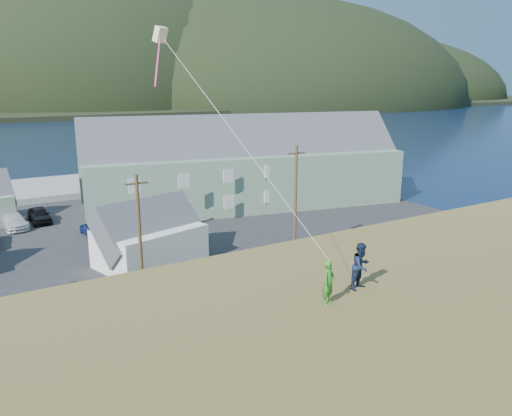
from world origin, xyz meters
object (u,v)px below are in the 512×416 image
(lodge, at_px, (245,164))
(shed_white, at_px, (149,236))
(kite_flyer_green, at_px, (329,282))
(kite_flyer_navy, at_px, (361,266))
(wharf, at_px, (7,193))

(lodge, distance_m, shed_white, 21.50)
(shed_white, relative_size, kite_flyer_green, 6.10)
(lodge, xyz_separation_m, kite_flyer_navy, (-17.15, -38.08, 3.06))
(shed_white, xyz_separation_m, kite_flyer_navy, (-0.58, -24.60, 5.55))
(lodge, height_order, kite_flyer_navy, lodge)
(kite_flyer_green, bearing_deg, lodge, 39.87)
(lodge, bearing_deg, wharf, 151.36)
(kite_flyer_navy, bearing_deg, shed_white, 75.32)
(wharf, relative_size, kite_flyer_green, 17.14)
(kite_flyer_green, xyz_separation_m, kite_flyer_navy, (1.80, 0.40, 0.09))
(kite_flyer_green, bearing_deg, shed_white, 60.63)
(wharf, xyz_separation_m, lodge, (23.93, -20.24, 4.54))
(shed_white, bearing_deg, kite_flyer_green, -110.39)
(shed_white, xyz_separation_m, kite_flyer_green, (-2.38, -25.00, 5.46))
(wharf, height_order, lodge, lodge)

